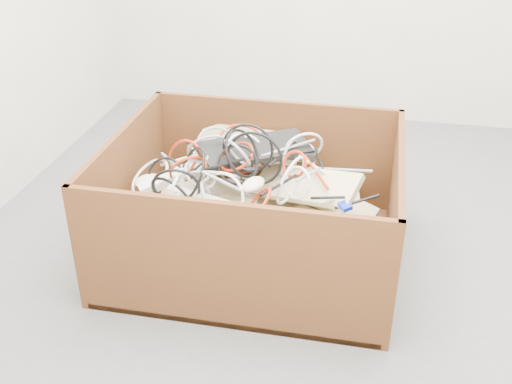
% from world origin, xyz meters
% --- Properties ---
extents(ground, '(3.00, 3.00, 0.00)m').
position_xyz_m(ground, '(0.00, 0.00, 0.00)').
color(ground, '#535355').
rests_on(ground, ground).
extents(cardboard_box, '(1.15, 0.96, 0.54)m').
position_xyz_m(cardboard_box, '(-0.22, -0.17, 0.14)').
color(cardboard_box, '#432110').
rests_on(cardboard_box, ground).
extents(keyboard_pile, '(1.05, 0.88, 0.38)m').
position_xyz_m(keyboard_pile, '(-0.21, -0.11, 0.28)').
color(keyboard_pile, '#C7B78C').
rests_on(keyboard_pile, cardboard_box).
extents(mice_scatter, '(0.83, 0.63, 0.19)m').
position_xyz_m(mice_scatter, '(-0.24, -0.26, 0.35)').
color(mice_scatter, beige).
rests_on(mice_scatter, keyboard_pile).
extents(power_strip_left, '(0.27, 0.20, 0.12)m').
position_xyz_m(power_strip_left, '(-0.53, -0.22, 0.37)').
color(power_strip_left, silver).
rests_on(power_strip_left, keyboard_pile).
extents(power_strip_right, '(0.27, 0.07, 0.09)m').
position_xyz_m(power_strip_right, '(-0.39, -0.33, 0.35)').
color(power_strip_right, silver).
rests_on(power_strip_right, keyboard_pile).
extents(vga_plug, '(0.06, 0.06, 0.03)m').
position_xyz_m(vga_plug, '(0.17, -0.26, 0.34)').
color(vga_plug, '#0D28C3').
rests_on(vga_plug, keyboard_pile).
extents(cable_tangle, '(1.05, 0.74, 0.44)m').
position_xyz_m(cable_tangle, '(-0.33, -0.18, 0.41)').
color(cable_tangle, silver).
rests_on(cable_tangle, keyboard_pile).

